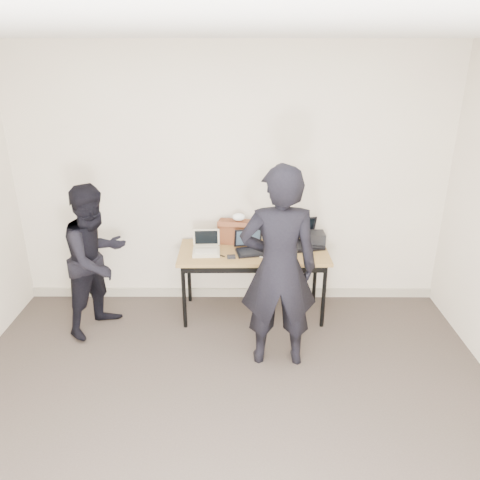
{
  "coord_description": "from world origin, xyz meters",
  "views": [
    {
      "loc": [
        0.12,
        -2.44,
        2.61
      ],
      "look_at": [
        0.1,
        1.6,
        0.95
      ],
      "focal_mm": 35.0,
      "sensor_mm": 36.0,
      "label": 1
    }
  ],
  "objects_px": {
    "laptop_beige": "(206,248)",
    "person_typist": "(279,269)",
    "person_observer": "(97,259)",
    "equipment_box": "(314,238)",
    "leather_satchel": "(236,231)",
    "desk": "(253,257)",
    "laptop_center": "(250,247)",
    "laptop_right": "(302,239)"
  },
  "relations": [
    {
      "from": "person_typist",
      "to": "laptop_right",
      "type": "bearing_deg",
      "value": -109.03
    },
    {
      "from": "desk",
      "to": "person_typist",
      "type": "distance_m",
      "value": 0.84
    },
    {
      "from": "laptop_beige",
      "to": "person_typist",
      "type": "bearing_deg",
      "value": -51.55
    },
    {
      "from": "equipment_box",
      "to": "person_typist",
      "type": "bearing_deg",
      "value": -114.17
    },
    {
      "from": "leather_satchel",
      "to": "person_observer",
      "type": "bearing_deg",
      "value": -151.62
    },
    {
      "from": "laptop_beige",
      "to": "person_typist",
      "type": "height_order",
      "value": "person_typist"
    },
    {
      "from": "equipment_box",
      "to": "laptop_beige",
      "type": "bearing_deg",
      "value": -168.9
    },
    {
      "from": "desk",
      "to": "laptop_center",
      "type": "bearing_deg",
      "value": -174.18
    },
    {
      "from": "desk",
      "to": "person_typist",
      "type": "xyz_separation_m",
      "value": [
        0.19,
        -0.78,
        0.24
      ]
    },
    {
      "from": "laptop_beige",
      "to": "person_observer",
      "type": "relative_size",
      "value": 0.19
    },
    {
      "from": "person_typist",
      "to": "laptop_beige",
      "type": "bearing_deg",
      "value": -49.54
    },
    {
      "from": "person_typist",
      "to": "person_observer",
      "type": "height_order",
      "value": "person_typist"
    },
    {
      "from": "desk",
      "to": "equipment_box",
      "type": "xyz_separation_m",
      "value": [
        0.63,
        0.19,
        0.12
      ]
    },
    {
      "from": "laptop_beige",
      "to": "leather_satchel",
      "type": "distance_m",
      "value": 0.4
    },
    {
      "from": "laptop_center",
      "to": "leather_satchel",
      "type": "distance_m",
      "value": 0.28
    },
    {
      "from": "laptop_right",
      "to": "person_typist",
      "type": "distance_m",
      "value": 1.01
    },
    {
      "from": "leather_satchel",
      "to": "laptop_right",
      "type": "bearing_deg",
      "value": 3.89
    },
    {
      "from": "laptop_center",
      "to": "leather_satchel",
      "type": "height_order",
      "value": "leather_satchel"
    },
    {
      "from": "laptop_right",
      "to": "leather_satchel",
      "type": "distance_m",
      "value": 0.69
    },
    {
      "from": "laptop_right",
      "to": "person_typist",
      "type": "height_order",
      "value": "person_typist"
    },
    {
      "from": "laptop_beige",
      "to": "person_typist",
      "type": "distance_m",
      "value": 1.02
    },
    {
      "from": "desk",
      "to": "laptop_right",
      "type": "height_order",
      "value": "laptop_right"
    },
    {
      "from": "desk",
      "to": "leather_satchel",
      "type": "bearing_deg",
      "value": 127.62
    },
    {
      "from": "laptop_center",
      "to": "person_typist",
      "type": "relative_size",
      "value": 0.18
    },
    {
      "from": "desk",
      "to": "laptop_center",
      "type": "relative_size",
      "value": 4.57
    },
    {
      "from": "desk",
      "to": "person_typist",
      "type": "height_order",
      "value": "person_typist"
    },
    {
      "from": "laptop_beige",
      "to": "person_observer",
      "type": "distance_m",
      "value": 1.06
    },
    {
      "from": "equipment_box",
      "to": "desk",
      "type": "bearing_deg",
      "value": -163.05
    },
    {
      "from": "leather_satchel",
      "to": "person_typist",
      "type": "bearing_deg",
      "value": -61.04
    },
    {
      "from": "leather_satchel",
      "to": "equipment_box",
      "type": "height_order",
      "value": "leather_satchel"
    },
    {
      "from": "laptop_beige",
      "to": "equipment_box",
      "type": "distance_m",
      "value": 1.12
    },
    {
      "from": "desk",
      "to": "equipment_box",
      "type": "relative_size",
      "value": 6.82
    },
    {
      "from": "leather_satchel",
      "to": "person_observer",
      "type": "xyz_separation_m",
      "value": [
        -1.33,
        -0.48,
        -0.11
      ]
    },
    {
      "from": "laptop_center",
      "to": "laptop_right",
      "type": "xyz_separation_m",
      "value": [
        0.54,
        0.17,
        0.01
      ]
    },
    {
      "from": "laptop_beige",
      "to": "leather_satchel",
      "type": "height_order",
      "value": "leather_satchel"
    },
    {
      "from": "laptop_center",
      "to": "person_observer",
      "type": "distance_m",
      "value": 1.49
    },
    {
      "from": "laptop_beige",
      "to": "person_observer",
      "type": "xyz_separation_m",
      "value": [
        -1.04,
        -0.22,
        -0.02
      ]
    },
    {
      "from": "leather_satchel",
      "to": "person_observer",
      "type": "distance_m",
      "value": 1.42
    },
    {
      "from": "person_typist",
      "to": "laptop_center",
      "type": "bearing_deg",
      "value": -74.33
    },
    {
      "from": "laptop_center",
      "to": "laptop_beige",
      "type": "bearing_deg",
      "value": 171.09
    },
    {
      "from": "person_typist",
      "to": "person_observer",
      "type": "bearing_deg",
      "value": -18.24
    },
    {
      "from": "equipment_box",
      "to": "person_observer",
      "type": "xyz_separation_m",
      "value": [
        -2.14,
        -0.44,
        -0.04
      ]
    }
  ]
}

